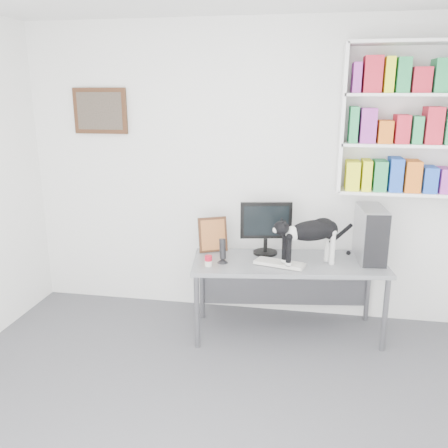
% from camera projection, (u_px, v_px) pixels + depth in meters
% --- Properties ---
extents(room, '(4.01, 4.01, 2.70)m').
position_uv_depth(room, '(181.00, 234.00, 2.49)').
color(room, '#525256').
rests_on(room, ground).
extents(bookshelf, '(1.03, 0.28, 1.24)m').
position_uv_depth(bookshelf, '(405.00, 120.00, 3.87)').
color(bookshelf, white).
rests_on(bookshelf, room).
extents(wall_art, '(0.52, 0.04, 0.42)m').
position_uv_depth(wall_art, '(100.00, 111.00, 4.43)').
color(wall_art, '#4C2718').
rests_on(wall_art, room).
extents(desk, '(1.70, 0.86, 0.68)m').
position_uv_depth(desk, '(287.00, 298.00, 4.14)').
color(desk, gray).
rests_on(desk, room).
extents(monitor, '(0.48, 0.30, 0.48)m').
position_uv_depth(monitor, '(266.00, 228.00, 4.17)').
color(monitor, black).
rests_on(monitor, desk).
extents(keyboard, '(0.44, 0.26, 0.03)m').
position_uv_depth(keyboard, '(280.00, 263.00, 3.94)').
color(keyboard, beige).
rests_on(keyboard, desk).
extents(pc_tower, '(0.25, 0.47, 0.46)m').
position_uv_depth(pc_tower, '(371.00, 234.00, 4.02)').
color(pc_tower, '#B5B5BA').
rests_on(pc_tower, desk).
extents(speaker, '(0.13, 0.13, 0.22)m').
position_uv_depth(speaker, '(223.00, 250.00, 3.98)').
color(speaker, black).
rests_on(speaker, desk).
extents(leaning_print, '(0.28, 0.21, 0.32)m').
position_uv_depth(leaning_print, '(213.00, 234.00, 4.26)').
color(leaning_print, '#4C2718').
rests_on(leaning_print, desk).
extents(soup_can, '(0.06, 0.06, 0.09)m').
position_uv_depth(soup_can, '(208.00, 261.00, 3.92)').
color(soup_can, '#AE0E24').
rests_on(soup_can, desk).
extents(cat, '(0.66, 0.48, 0.40)m').
position_uv_depth(cat, '(311.00, 242.00, 3.89)').
color(cat, black).
rests_on(cat, desk).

